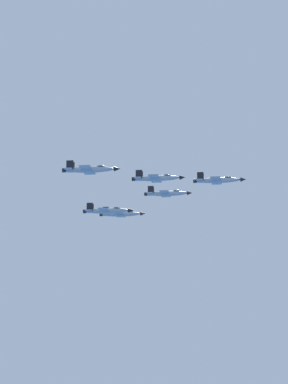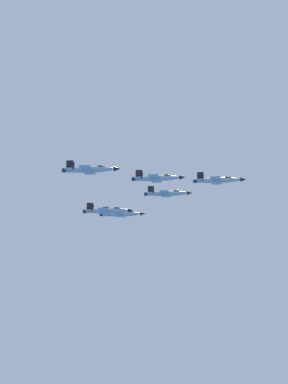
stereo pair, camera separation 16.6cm
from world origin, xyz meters
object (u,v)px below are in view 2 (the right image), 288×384
at_px(jet_right_wingman, 157,178).
at_px(jet_right_outer, 90,169).
at_px(jet_left_outer, 122,214).
at_px(jet_left_wingman, 167,193).
at_px(jet_lead, 218,180).
at_px(jet_slot_rear, 107,211).

bearing_deg(jet_right_wingman, jet_right_outer, -138.79).
bearing_deg(jet_right_wingman, jet_left_outer, 112.26).
height_order(jet_right_wingman, jet_left_outer, jet_right_wingman).
height_order(jet_left_wingman, jet_right_outer, jet_left_wingman).
bearing_deg(jet_lead, jet_right_wingman, -139.15).
bearing_deg(jet_left_outer, jet_lead, -40.97).
distance_m(jet_right_wingman, jet_right_outer, 20.45).
xyz_separation_m(jet_left_wingman, jet_left_outer, (-3.35, 20.17, -3.07)).
bearing_deg(jet_right_outer, jet_left_wingman, 67.90).
height_order(jet_left_wingman, jet_right_wingman, jet_left_wingman).
height_order(jet_lead, jet_left_wingman, jet_lead).
bearing_deg(jet_left_wingman, jet_right_outer, -112.29).
distance_m(jet_lead, jet_right_outer, 40.99).
bearing_deg(jet_slot_rear, jet_left_wingman, 40.15).
xyz_separation_m(jet_right_wingman, jet_right_outer, (-20.45, -0.06, -0.57)).
xyz_separation_m(jet_lead, jet_right_outer, (-40.89, -0.11, -2.80)).
bearing_deg(jet_left_outer, jet_slot_rear, -90.60).
distance_m(jet_lead, jet_slot_rear, 32.13).
distance_m(jet_lead, jet_left_wingman, 20.45).
bearing_deg(jet_left_wingman, jet_slot_rear, -140.52).
relative_size(jet_lead, jet_left_wingman, 1.02).
xyz_separation_m(jet_lead, jet_slot_rear, (-23.80, 20.12, -7.85)).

